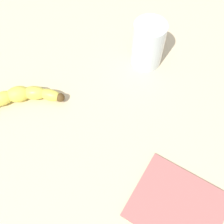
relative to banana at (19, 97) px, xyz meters
The scene contains 4 objects.
wooden_tabletop 14.07cm from the banana, 21.46° to the right, with size 120.00×120.00×3.00cm, color beige.
banana is the anchor object (origin of this frame).
smoothie_glass 30.75cm from the banana, 20.31° to the left, with size 7.17×7.17×11.19cm.
folded_napkin 38.87cm from the banana, 37.01° to the right, with size 15.90×13.45×0.60cm, color #BC6660.
Camera 1 is at (6.25, -27.69, 53.96)cm, focal length 43.70 mm.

